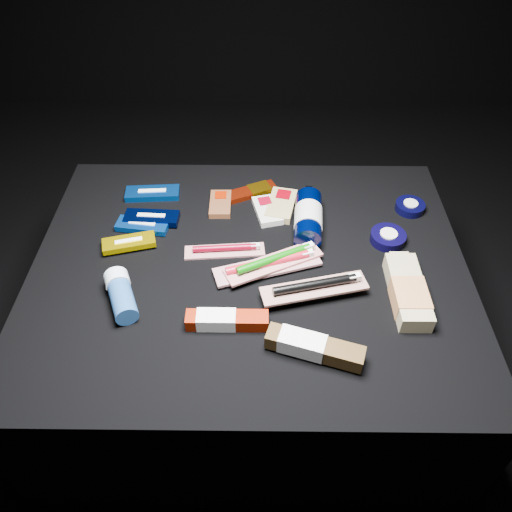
{
  "coord_description": "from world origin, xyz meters",
  "views": [
    {
      "loc": [
        0.02,
        -0.78,
        1.21
      ],
      "look_at": [
        0.01,
        0.01,
        0.42
      ],
      "focal_mm": 35.0,
      "sensor_mm": 36.0,
      "label": 1
    }
  ],
  "objects_px": {
    "bodywash_bottle": "(408,292)",
    "deodorant_stick": "(121,295)",
    "toothpaste_carton_red": "(223,320)",
    "lotion_bottle": "(308,218)"
  },
  "relations": [
    {
      "from": "lotion_bottle",
      "to": "deodorant_stick",
      "type": "bearing_deg",
      "value": -144.77
    },
    {
      "from": "lotion_bottle",
      "to": "toothpaste_carton_red",
      "type": "xyz_separation_m",
      "value": [
        -0.19,
        -0.29,
        -0.02
      ]
    },
    {
      "from": "bodywash_bottle",
      "to": "deodorant_stick",
      "type": "bearing_deg",
      "value": -178.76
    },
    {
      "from": "bodywash_bottle",
      "to": "deodorant_stick",
      "type": "distance_m",
      "value": 0.6
    },
    {
      "from": "toothpaste_carton_red",
      "to": "deodorant_stick",
      "type": "bearing_deg",
      "value": 165.29
    },
    {
      "from": "deodorant_stick",
      "to": "toothpaste_carton_red",
      "type": "height_order",
      "value": "deodorant_stick"
    },
    {
      "from": "lotion_bottle",
      "to": "bodywash_bottle",
      "type": "relative_size",
      "value": 1.05
    },
    {
      "from": "deodorant_stick",
      "to": "toothpaste_carton_red",
      "type": "distance_m",
      "value": 0.22
    },
    {
      "from": "lotion_bottle",
      "to": "bodywash_bottle",
      "type": "xyz_separation_m",
      "value": [
        0.19,
        -0.22,
        -0.01
      ]
    },
    {
      "from": "bodywash_bottle",
      "to": "deodorant_stick",
      "type": "height_order",
      "value": "deodorant_stick"
    }
  ]
}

